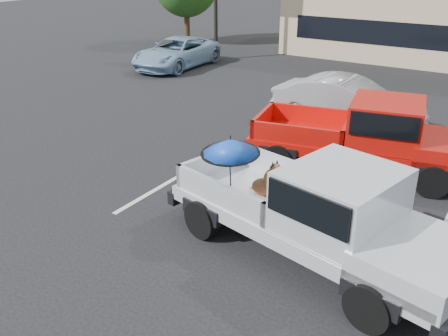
# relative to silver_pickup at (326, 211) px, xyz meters

# --- Properties ---
(ground) EXTENTS (90.00, 90.00, 0.00)m
(ground) POSITION_rel_silver_pickup_xyz_m (-1.39, -0.20, -1.05)
(ground) COLOR black
(ground) RESTS_ON ground
(stripe_left) EXTENTS (0.12, 5.00, 0.01)m
(stripe_left) POSITION_rel_silver_pickup_xyz_m (-4.39, 1.80, -1.05)
(stripe_left) COLOR silver
(stripe_left) RESTS_ON ground
(stripe_right) EXTENTS (0.12, 5.00, 0.01)m
(stripe_right) POSITION_rel_silver_pickup_xyz_m (1.61, 1.80, -1.05)
(stripe_right) COLOR silver
(stripe_right) RESTS_ON ground
(silver_pickup) EXTENTS (5.98, 3.17, 2.06)m
(silver_pickup) POSITION_rel_silver_pickup_xyz_m (0.00, 0.00, 0.00)
(silver_pickup) COLOR black
(silver_pickup) RESTS_ON ground
(red_pickup) EXTENTS (5.91, 3.03, 1.86)m
(red_pickup) POSITION_rel_silver_pickup_xyz_m (-0.45, 4.38, -0.04)
(red_pickup) COLOR black
(red_pickup) RESTS_ON ground
(silver_sedan) EXTENTS (4.64, 1.73, 1.52)m
(silver_sedan) POSITION_rel_silver_pickup_xyz_m (-2.27, 7.40, -0.29)
(silver_sedan) COLOR #A3A5AA
(silver_sedan) RESTS_ON ground
(blue_suv) EXTENTS (2.44, 4.96, 1.35)m
(blue_suv) POSITION_rel_silver_pickup_xyz_m (-11.93, 11.29, -0.38)
(blue_suv) COLOR #83A5C3
(blue_suv) RESTS_ON ground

